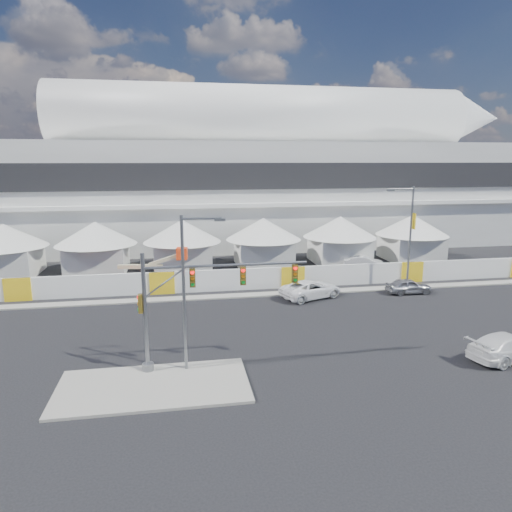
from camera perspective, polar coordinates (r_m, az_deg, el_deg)
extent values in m
plane|color=black|center=(28.58, 0.01, -12.37)|extent=(160.00, 160.00, 0.00)
cube|color=gray|center=(25.54, -12.67, -15.60)|extent=(10.00, 5.00, 0.15)
cube|color=gray|center=(46.81, 22.09, -3.44)|extent=(80.00, 1.20, 0.12)
cube|color=silver|center=(68.96, 0.59, 7.98)|extent=(80.00, 24.00, 14.00)
cube|color=black|center=(56.92, 2.84, 9.95)|extent=(68.00, 0.30, 3.20)
cube|color=white|center=(56.91, 2.86, 6.41)|extent=(72.00, 0.80, 0.50)
cylinder|color=white|center=(67.10, 0.93, 17.08)|extent=(57.60, 8.40, 8.40)
cylinder|color=white|center=(67.47, 2.68, 16.68)|extent=(51.60, 6.80, 6.80)
cylinder|color=white|center=(67.89, 4.39, 16.28)|extent=(45.60, 5.20, 5.20)
cone|color=white|center=(79.99, 25.62, 15.28)|extent=(8.00, 7.60, 7.60)
cube|color=silver|center=(53.66, -28.71, -0.58)|extent=(6.00, 6.00, 3.00)
cone|color=silver|center=(53.21, -29.00, 2.26)|extent=(8.40, 8.40, 2.40)
cube|color=silver|center=(51.42, -19.20, -0.25)|extent=(6.00, 6.00, 3.00)
cone|color=silver|center=(50.95, -19.40, 2.72)|extent=(8.40, 8.40, 2.40)
cube|color=silver|center=(50.71, -9.12, 0.11)|extent=(6.00, 6.00, 3.00)
cone|color=silver|center=(50.24, -9.23, 3.12)|extent=(8.40, 8.40, 2.40)
cube|color=silver|center=(51.58, 0.92, 0.46)|extent=(6.00, 6.00, 3.00)
cone|color=silver|center=(51.12, 0.93, 3.43)|extent=(8.40, 8.40, 2.40)
cube|color=silver|center=(53.96, 10.35, 0.78)|extent=(6.00, 6.00, 3.00)
cone|color=silver|center=(53.52, 10.46, 3.62)|extent=(8.40, 8.40, 2.40)
cube|color=silver|center=(57.67, 18.78, 1.04)|extent=(6.00, 6.00, 3.00)
cone|color=silver|center=(57.25, 18.96, 3.70)|extent=(8.40, 8.40, 2.40)
cube|color=white|center=(42.87, 4.60, -2.64)|extent=(70.00, 0.25, 2.00)
imported|color=#9C9DA1|center=(43.15, 18.52, -3.58)|extent=(1.67, 4.02, 1.36)
imported|color=white|center=(39.94, 6.88, -4.12)|extent=(4.43, 6.11, 1.54)
imported|color=white|center=(31.73, 29.00, -9.87)|extent=(3.44, 5.80, 1.57)
imported|color=silver|center=(51.45, 13.32, -0.79)|extent=(2.82, 4.60, 1.43)
imported|color=black|center=(55.65, 27.83, -0.91)|extent=(2.68, 4.52, 1.44)
cylinder|color=slate|center=(25.91, -13.68, -6.96)|extent=(0.22, 0.22, 6.74)
cylinder|color=slate|center=(27.09, -13.34, -13.32)|extent=(0.66, 0.66, 0.40)
cylinder|color=slate|center=(25.29, -3.65, -1.15)|extent=(9.08, 0.15, 0.15)
cube|color=#594714|center=(25.31, -7.95, -2.73)|extent=(0.32, 0.22, 1.05)
cube|color=#594714|center=(25.55, -1.64, -2.48)|extent=(0.32, 0.22, 1.05)
cube|color=#594714|center=(26.13, 4.87, -2.19)|extent=(0.32, 0.22, 1.05)
cube|color=#594714|center=(25.76, -14.26, -5.79)|extent=(0.22, 0.32, 1.05)
cylinder|color=slate|center=(25.39, -9.00, -4.78)|extent=(0.17, 0.17, 8.75)
cylinder|color=slate|center=(24.56, -6.81, 4.70)|extent=(2.14, 0.12, 0.12)
cube|color=slate|center=(24.64, -4.54, 4.54)|extent=(0.58, 0.24, 0.15)
cylinder|color=slate|center=(44.11, 18.70, 2.11)|extent=(0.19, 0.19, 9.43)
cylinder|color=slate|center=(43.07, 17.74, 8.00)|extent=(2.31, 0.13, 0.13)
cube|color=slate|center=(42.61, 16.47, 7.90)|extent=(0.63, 0.26, 0.16)
cube|color=yellow|center=(44.01, 19.14, 4.13)|extent=(0.03, 0.63, 1.47)
cube|color=#F84117|center=(43.93, -15.81, -3.26)|extent=(4.04, 2.18, 1.18)
cube|color=beige|center=(43.44, -14.24, -1.23)|extent=(4.09, 0.88, 0.38)
cube|color=beige|center=(43.17, -11.17, -0.29)|extent=(3.17, 0.71, 1.30)
cube|color=#F84117|center=(43.05, -9.20, 0.48)|extent=(1.08, 1.08, 1.07)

